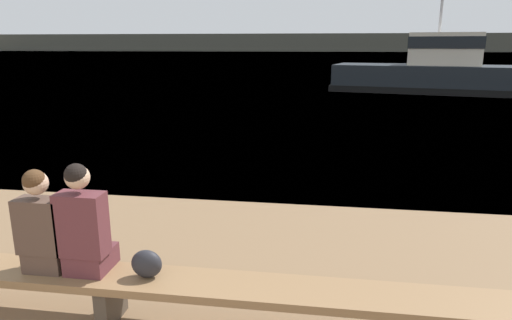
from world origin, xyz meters
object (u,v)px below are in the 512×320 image
person_left (43,227)px  person_right (84,227)px  bench_main (109,282)px  tugboat_red (434,74)px  shopping_bag (147,264)px

person_left → person_right: 0.40m
bench_main → person_right: bearing=177.5°
person_left → tugboat_red: (8.19, 22.14, 0.08)m
bench_main → person_left: bearing=179.0°
bench_main → tugboat_red: bearing=71.1°
shopping_bag → tugboat_red: (7.22, 22.14, 0.37)m
bench_main → shopping_bag: bearing=1.0°
person_left → person_right: bearing=-0.3°
person_right → person_left: bearing=179.7°
bench_main → person_left: (-0.60, 0.01, 0.49)m
bench_main → tugboat_red: 23.42m
person_left → shopping_bag: 1.01m
person_right → tugboat_red: 23.47m
person_right → tugboat_red: (7.79, 22.14, 0.05)m
person_right → tugboat_red: size_ratio=0.10×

